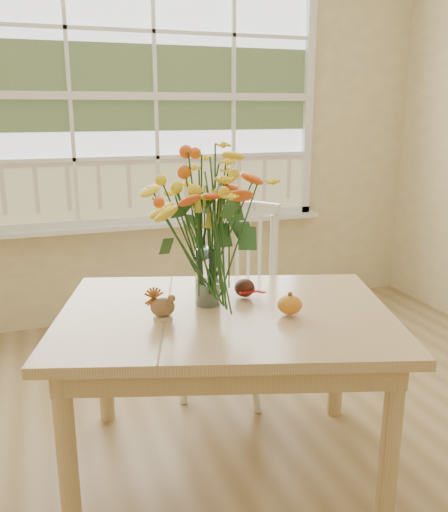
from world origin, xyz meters
name	(u,v)px	position (x,y,z in m)	size (l,w,h in m)	color
wall_back	(155,127)	(0.00, 2.25, 1.35)	(4.00, 0.02, 2.70)	#D2BC86
window	(156,99)	(0.00, 2.21, 1.53)	(2.42, 0.12, 1.74)	silver
dining_table	(226,332)	(-0.13, 0.43, 0.61)	(1.51, 1.26, 0.70)	tan
windsor_chair	(232,289)	(0.13, 1.08, 0.55)	(0.62, 0.62, 0.98)	white
flower_vase	(207,221)	(-0.18, 0.53, 1.04)	(0.48, 0.48, 0.57)	white
pumpkin	(290,306)	(0.09, 0.31, 0.73)	(0.10, 0.10, 0.08)	orange
turkey_figurine	(163,307)	(-0.38, 0.43, 0.74)	(0.10, 0.08, 0.12)	#CCB78C
dark_gourd	(245,289)	(0.00, 0.55, 0.74)	(0.13, 0.11, 0.08)	#38160F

